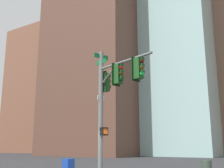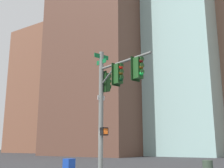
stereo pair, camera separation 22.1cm
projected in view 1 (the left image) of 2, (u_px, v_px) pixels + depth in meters
signal_pole_assembly at (111, 92)px, 14.20m from camera, size 3.88×1.72×6.78m
fire_hydrant at (65, 167)px, 16.60m from camera, size 0.34×0.26×0.87m
building_brick_nearside at (201, 40)px, 61.36m from camera, size 27.39×17.23×49.21m
building_brick_midblock at (100, 39)px, 56.02m from camera, size 17.45×16.16×45.56m
building_glass_tower at (144, 6)px, 65.94m from camera, size 32.10×24.46×68.28m
building_brick_farside at (50, 92)px, 76.89m from camera, size 16.67×18.80×32.68m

